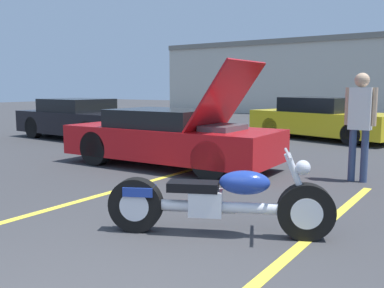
% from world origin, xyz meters
% --- Properties ---
extents(parking_stripe_foreground, '(0.12, 4.89, 0.01)m').
position_xyz_m(parking_stripe_foreground, '(-2.58, 2.88, 0.00)').
color(parking_stripe_foreground, yellow).
rests_on(parking_stripe_foreground, ground).
extents(parking_stripe_middle, '(0.12, 4.89, 0.01)m').
position_xyz_m(parking_stripe_middle, '(0.64, 2.88, 0.00)').
color(parking_stripe_middle, yellow).
rests_on(parking_stripe_middle, ground).
extents(motorcycle, '(2.29, 1.25, 0.94)m').
position_xyz_m(motorcycle, '(-0.22, 2.10, 0.38)').
color(motorcycle, black).
rests_on(motorcycle, ground).
extents(show_car_hood_open, '(4.50, 1.85, 2.09)m').
position_xyz_m(show_car_hood_open, '(-3.14, 5.10, 0.59)').
color(show_car_hood_open, red).
rests_on(show_car_hood_open, ground).
extents(parked_car_mid_row, '(4.90, 2.95, 1.29)m').
position_xyz_m(parked_car_mid_row, '(-2.08, 11.54, 0.61)').
color(parked_car_mid_row, yellow).
rests_on(parked_car_mid_row, ground).
extents(parked_car_left_row, '(4.40, 1.99, 1.25)m').
position_xyz_m(parked_car_left_row, '(-8.40, 7.29, 0.61)').
color(parked_car_left_row, black).
rests_on(parked_car_left_row, ground).
extents(spectator_by_show_car, '(0.52, 0.24, 1.85)m').
position_xyz_m(spectator_by_show_car, '(0.37, 5.76, 1.12)').
color(spectator_by_show_car, '#38476B').
rests_on(spectator_by_show_car, ground).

